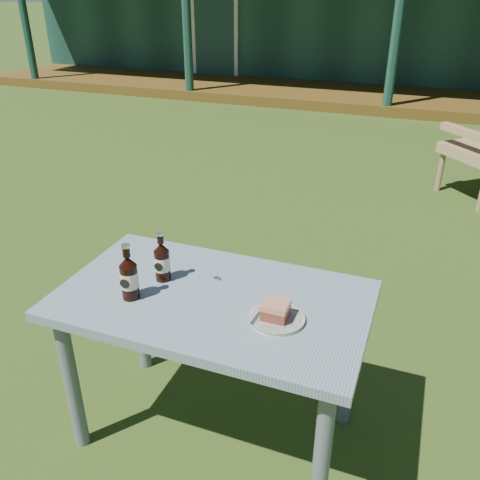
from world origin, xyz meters
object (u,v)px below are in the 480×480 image
at_px(cafe_table, 213,317).
at_px(cake_slice, 276,310).
at_px(plate, 277,318).
at_px(cola_bottle_far, 129,277).
at_px(cola_bottle_near, 162,261).

height_order(cafe_table, cake_slice, cake_slice).
relative_size(plate, cola_bottle_far, 0.89).
distance_m(cafe_table, cake_slice, 0.32).
height_order(plate, cola_bottle_near, cola_bottle_near).
bearing_deg(cola_bottle_near, cake_slice, -11.67).
distance_m(plate, cola_bottle_far, 0.58).
bearing_deg(cake_slice, cafe_table, 166.99).
xyz_separation_m(cola_bottle_near, cola_bottle_far, (-0.05, -0.16, 0.01)).
xyz_separation_m(cake_slice, cola_bottle_far, (-0.56, -0.06, 0.05)).
relative_size(cake_slice, cola_bottle_far, 0.40).
bearing_deg(cola_bottle_far, cafe_table, 22.81).
relative_size(plate, cake_slice, 2.22).
bearing_deg(plate, cola_bottle_far, -173.86).
bearing_deg(plate, cola_bottle_near, 168.85).
bearing_deg(cola_bottle_near, plate, -11.15).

